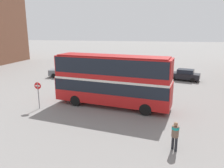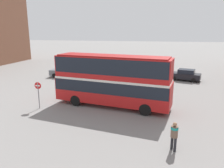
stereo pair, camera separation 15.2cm
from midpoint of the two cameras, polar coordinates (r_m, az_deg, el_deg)
The scene contains 6 objects.
ground_plane at distance 21.38m, azimuth -3.25°, elevation -4.77°, with size 240.00×240.00×0.00m, color gray.
double_decker_bus at distance 19.54m, azimuth 0.23°, elevation 1.63°, with size 10.79×4.02×4.69m.
pedestrian_foreground at distance 13.34m, azimuth 16.27°, elevation -12.29°, with size 0.61×0.61×1.76m.
parked_car_kerb_near at distance 33.40m, azimuth -12.05°, elevation 3.20°, with size 4.43×2.26×1.57m.
parked_car_kerb_far at distance 32.00m, azimuth 18.69°, elevation 2.27°, with size 4.41×2.72×1.57m.
no_entry_sign at distance 20.28m, azimuth -18.50°, elevation -1.72°, with size 0.63×0.08×2.42m.
Camera 2 is at (5.80, -19.41, 6.84)m, focal length 35.00 mm.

